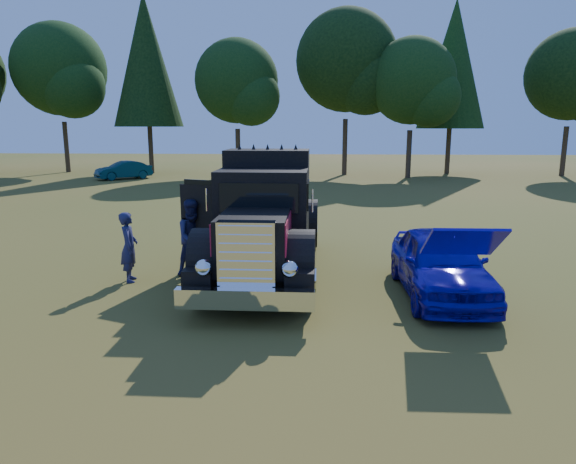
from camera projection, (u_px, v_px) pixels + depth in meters
The scene contains 7 objects.
ground at pixel (206, 317), 9.76m from camera, with size 120.00×120.00×0.00m, color #3B4D16.
treeline at pixel (262, 67), 35.17m from camera, with size 72.10×24.04×13.84m.
diamond_t_truck at pixel (264, 224), 12.22m from camera, with size 3.32×7.16×3.00m.
hotrod_coupe at pixel (440, 263), 10.89m from camera, with size 1.74×4.26×1.89m.
spectator_near at pixel (129, 247), 11.89m from camera, with size 0.60×0.39×1.64m, color #20254C.
spectator_far at pixel (194, 237), 12.42m from camera, with size 0.90×0.70×1.86m, color #20214B.
distant_teal_car at pixel (124, 170), 35.48m from camera, with size 1.31×3.75×1.24m, color #0A413D.
Camera 1 is at (2.13, -9.12, 3.55)m, focal length 32.00 mm.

